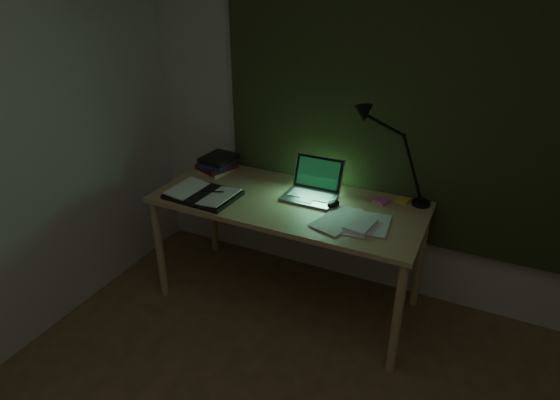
{
  "coord_description": "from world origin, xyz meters",
  "views": [
    {
      "loc": [
        0.57,
        -0.8,
        2.07
      ],
      "look_at": [
        -0.5,
        1.43,
        0.82
      ],
      "focal_mm": 30.0,
      "sensor_mm": 36.0,
      "label": 1
    }
  ],
  "objects_px": {
    "open_textbook": "(203,194)",
    "desk_lamp": "(428,159)",
    "book_stack": "(218,164)",
    "desk": "(288,252)",
    "loose_papers": "(353,221)",
    "laptop": "(310,182)"
  },
  "relations": [
    {
      "from": "loose_papers",
      "to": "desk",
      "type": "bearing_deg",
      "value": 167.87
    },
    {
      "from": "laptop",
      "to": "open_textbook",
      "type": "distance_m",
      "value": 0.67
    },
    {
      "from": "book_stack",
      "to": "desk_lamp",
      "type": "bearing_deg",
      "value": 4.1
    },
    {
      "from": "loose_papers",
      "to": "desk_lamp",
      "type": "xyz_separation_m",
      "value": [
        0.3,
        0.39,
        0.29
      ]
    },
    {
      "from": "book_stack",
      "to": "desk_lamp",
      "type": "height_order",
      "value": "desk_lamp"
    },
    {
      "from": "desk",
      "to": "book_stack",
      "type": "xyz_separation_m",
      "value": [
        -0.63,
        0.19,
        0.44
      ]
    },
    {
      "from": "open_textbook",
      "to": "book_stack",
      "type": "xyz_separation_m",
      "value": [
        -0.13,
        0.38,
        0.04
      ]
    },
    {
      "from": "desk",
      "to": "open_textbook",
      "type": "bearing_deg",
      "value": -159.91
    },
    {
      "from": "desk",
      "to": "desk_lamp",
      "type": "xyz_separation_m",
      "value": [
        0.75,
        0.29,
        0.68
      ]
    },
    {
      "from": "desk",
      "to": "open_textbook",
      "type": "xyz_separation_m",
      "value": [
        -0.51,
        -0.19,
        0.4
      ]
    },
    {
      "from": "laptop",
      "to": "book_stack",
      "type": "bearing_deg",
      "value": 171.03
    },
    {
      "from": "laptop",
      "to": "loose_papers",
      "type": "height_order",
      "value": "laptop"
    },
    {
      "from": "open_textbook",
      "to": "book_stack",
      "type": "bearing_deg",
      "value": 111.17
    },
    {
      "from": "open_textbook",
      "to": "book_stack",
      "type": "height_order",
      "value": "book_stack"
    },
    {
      "from": "laptop",
      "to": "book_stack",
      "type": "xyz_separation_m",
      "value": [
        -0.74,
        0.12,
        -0.05
      ]
    },
    {
      "from": "loose_papers",
      "to": "open_textbook",
      "type": "bearing_deg",
      "value": -174.7
    },
    {
      "from": "desk",
      "to": "laptop",
      "type": "distance_m",
      "value": 0.51
    },
    {
      "from": "laptop",
      "to": "desk_lamp",
      "type": "xyz_separation_m",
      "value": [
        0.64,
        0.22,
        0.19
      ]
    },
    {
      "from": "desk",
      "to": "loose_papers",
      "type": "xyz_separation_m",
      "value": [
        0.45,
        -0.1,
        0.39
      ]
    },
    {
      "from": "open_textbook",
      "to": "desk_lamp",
      "type": "xyz_separation_m",
      "value": [
        1.26,
        0.48,
        0.28
      ]
    },
    {
      "from": "open_textbook",
      "to": "book_stack",
      "type": "distance_m",
      "value": 0.4
    },
    {
      "from": "book_stack",
      "to": "loose_papers",
      "type": "height_order",
      "value": "book_stack"
    }
  ]
}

